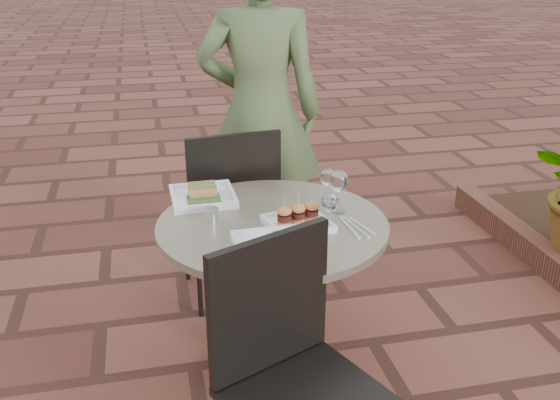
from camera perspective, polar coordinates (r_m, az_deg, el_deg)
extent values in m
cylinder|color=gray|center=(2.79, -0.62, -15.34)|extent=(0.52, 0.52, 0.04)
cylinder|color=gray|center=(2.60, -0.65, -9.63)|extent=(0.08, 0.08, 0.70)
cylinder|color=gray|center=(2.42, -0.69, -2.35)|extent=(0.90, 0.90, 0.03)
cube|color=black|center=(3.17, -4.88, -1.30)|extent=(0.48, 0.48, 0.03)
cube|color=black|center=(2.90, -4.16, 1.65)|extent=(0.44, 0.07, 0.46)
cylinder|color=black|center=(3.48, -2.40, -3.13)|extent=(0.02, 0.02, 0.44)
cylinder|color=black|center=(3.41, -8.58, -3.94)|extent=(0.02, 0.02, 0.44)
cylinder|color=black|center=(3.15, -0.58, -6.04)|extent=(0.02, 0.02, 0.44)
cylinder|color=black|center=(3.08, -7.41, -7.02)|extent=(0.02, 0.02, 0.44)
cube|color=black|center=(1.97, -0.95, -9.33)|extent=(0.41, 0.21, 0.46)
imported|color=#4B6035|center=(3.29, -1.82, 7.93)|extent=(0.73, 0.56, 1.79)
cube|color=white|center=(2.63, -7.05, 0.15)|extent=(0.27, 0.27, 0.01)
cube|color=#D4814A|center=(2.62, -7.09, 0.90)|extent=(0.12, 0.08, 0.04)
cube|color=#5E662E|center=(2.61, -7.11, 1.38)|extent=(0.11, 0.07, 0.01)
cube|color=white|center=(2.38, 1.65, -2.32)|extent=(0.26, 0.26, 0.01)
cube|color=white|center=(2.19, -0.39, -4.59)|extent=(0.28, 0.28, 0.01)
ellipsoid|color=#E25D87|center=(2.12, -1.19, -5.13)|extent=(0.05, 0.04, 0.02)
cylinder|color=white|center=(2.37, 4.49, -2.61)|extent=(0.05, 0.05, 0.00)
cylinder|color=white|center=(2.35, 4.52, -1.85)|extent=(0.01, 0.01, 0.07)
ellipsoid|color=white|center=(2.32, 4.57, -0.24)|extent=(0.06, 0.06, 0.08)
cylinder|color=white|center=(2.32, 4.57, -0.34)|extent=(0.05, 0.05, 0.03)
cylinder|color=white|center=(2.61, 4.32, -0.11)|extent=(0.05, 0.05, 0.00)
cylinder|color=white|center=(2.59, 4.34, 0.59)|extent=(0.01, 0.01, 0.07)
ellipsoid|color=white|center=(2.57, 4.39, 2.06)|extent=(0.06, 0.06, 0.08)
cylinder|color=white|center=(2.52, 5.30, -0.95)|extent=(0.06, 0.06, 0.00)
cylinder|color=white|center=(2.51, 5.34, -0.10)|extent=(0.01, 0.01, 0.08)
ellipsoid|color=white|center=(2.47, 5.41, 1.71)|extent=(0.07, 0.07, 0.09)
cylinder|color=silver|center=(2.44, -6.38, -1.33)|extent=(0.08, 0.08, 0.05)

